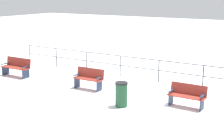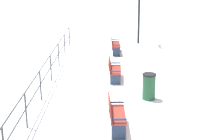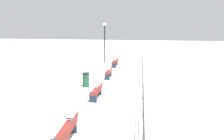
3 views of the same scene
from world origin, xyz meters
TOP-DOWN VIEW (x-y plane):
  - ground_plane at (0.00, 0.00)m, footprint 80.00×80.00m
  - bench_second at (-0.15, -2.20)m, footprint 0.52×1.38m
  - bench_third at (-0.17, 2.20)m, footprint 0.53×1.39m
  - bench_fourth at (-0.11, 6.60)m, footprint 0.53×1.65m
  - waterfront_railing at (-2.69, 0.00)m, footprint 0.05×16.67m
  - trash_bin at (1.04, 0.11)m, footprint 0.47×0.47m

SIDE VIEW (x-z plane):
  - ground_plane at x=0.00m, z-range 0.00..0.00m
  - bench_third at x=-0.17m, z-range 0.02..0.86m
  - trash_bin at x=1.04m, z-range 0.00..0.93m
  - bench_second at x=-0.15m, z-range 0.03..0.94m
  - bench_fourth at x=-0.11m, z-range 0.04..0.93m
  - waterfront_railing at x=-2.69m, z-range 0.19..1.27m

